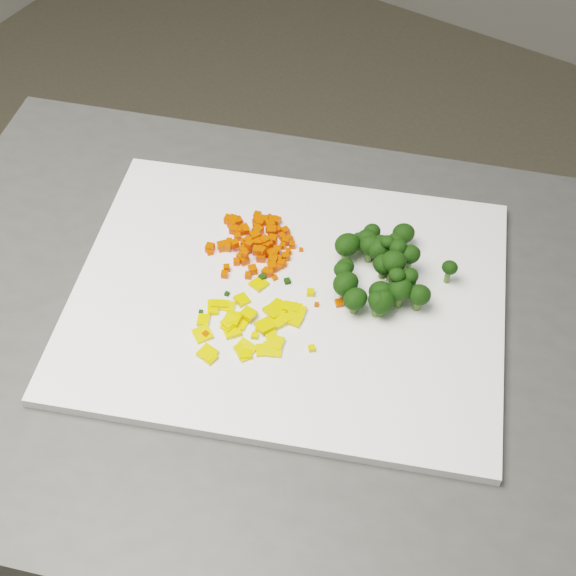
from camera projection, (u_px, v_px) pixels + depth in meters
The scene contains 158 objects.
counter_block at pixel (287, 498), 1.26m from camera, with size 0.93×0.65×0.90m, color #424240.
cutting_board at pixel (288, 297), 0.93m from camera, with size 0.49×0.38×0.01m, color white.
carrot_pile at pixel (252, 240), 0.95m from camera, with size 0.11×0.11×0.03m, color #E63202, non-canonical shape.
pepper_pile at pixel (245, 321), 0.89m from camera, with size 0.13×0.13×0.02m, color yellow, non-canonical shape.
broccoli_pile at pixel (394, 265), 0.91m from camera, with size 0.13×0.13×0.06m, color black, non-canonical shape.
carrot_cube_0 at pixel (270, 218), 0.99m from camera, with size 0.01×0.01×0.01m, color #E63202.
carrot_cube_1 at pixel (281, 264), 0.95m from camera, with size 0.01×0.01×0.01m, color #E63202.
carrot_cube_2 at pixel (285, 231), 0.98m from camera, with size 0.01×0.01×0.01m, color #E63202.
carrot_cube_3 at pixel (237, 262), 0.95m from camera, with size 0.01×0.01×0.01m, color #E63202.
carrot_cube_4 at pixel (248, 241), 0.96m from camera, with size 0.01×0.01×0.01m, color #E63202.
carrot_cube_5 at pixel (266, 272), 0.94m from camera, with size 0.01×0.01×0.01m, color #E63202.
carrot_cube_6 at pixel (253, 270), 0.94m from camera, with size 0.01×0.01×0.01m, color #E63202.
carrot_cube_7 at pixel (264, 244), 0.96m from camera, with size 0.01×0.01×0.01m, color #E63202.
carrot_cube_8 at pixel (271, 227), 0.99m from camera, with size 0.01×0.01×0.01m, color #E63202.
carrot_cube_9 at pixel (273, 261), 0.95m from camera, with size 0.01×0.01×0.01m, color #E63202.
carrot_cube_10 at pixel (264, 220), 0.99m from camera, with size 0.01×0.01×0.01m, color #E63202.
carrot_cube_11 at pixel (292, 245), 0.97m from camera, with size 0.01×0.01×0.01m, color #E63202.
carrot_cube_12 at pixel (261, 251), 0.95m from camera, with size 0.01×0.01×0.01m, color #E63202.
carrot_cube_13 at pixel (269, 244), 0.96m from camera, with size 0.01×0.01×0.01m, color #E63202.
carrot_cube_14 at pixel (258, 231), 0.98m from camera, with size 0.01×0.01×0.01m, color #E63202.
carrot_cube_15 at pixel (267, 245), 0.95m from camera, with size 0.01×0.01×0.01m, color #E63202.
carrot_cube_16 at pixel (258, 221), 0.99m from camera, with size 0.01×0.01×0.01m, color #E63202.
carrot_cube_17 at pixel (276, 221), 0.99m from camera, with size 0.01×0.01×0.01m, color #E63202.
carrot_cube_18 at pixel (235, 244), 0.96m from camera, with size 0.01×0.01×0.01m, color #E63202.
carrot_cube_19 at pixel (274, 254), 0.96m from camera, with size 0.01×0.01×0.01m, color #E63202.
carrot_cube_20 at pixel (286, 257), 0.95m from camera, with size 0.01×0.01×0.01m, color #E63202.
carrot_cube_21 at pixel (229, 220), 0.99m from camera, with size 0.01×0.01×0.01m, color #E63202.
carrot_cube_22 at pixel (241, 257), 0.95m from camera, with size 0.01×0.01×0.01m, color #E63202.
carrot_cube_23 at pixel (261, 257), 0.95m from camera, with size 0.01×0.01×0.01m, color #E63202.
carrot_cube_24 at pixel (255, 236), 0.96m from camera, with size 0.01×0.01×0.01m, color #E63202.
carrot_cube_25 at pixel (272, 231), 0.98m from camera, with size 0.01×0.01×0.01m, color #E63202.
carrot_cube_26 at pixel (283, 246), 0.97m from camera, with size 0.01×0.01×0.01m, color #E63202.
carrot_cube_27 at pixel (260, 232), 0.98m from camera, with size 0.01×0.01×0.01m, color #E63202.
carrot_cube_28 at pixel (288, 252), 0.96m from camera, with size 0.01×0.01×0.01m, color #E63202.
carrot_cube_29 at pixel (245, 254), 0.94m from camera, with size 0.01×0.01×0.01m, color #E63202.
carrot_cube_30 at pixel (284, 263), 0.95m from camera, with size 0.01×0.01×0.01m, color #E63202.
carrot_cube_31 at pixel (249, 244), 0.95m from camera, with size 0.01×0.01×0.01m, color #E63202.
carrot_cube_32 at pixel (234, 220), 0.99m from camera, with size 0.01×0.01×0.01m, color #E63202.
carrot_cube_33 at pixel (270, 254), 0.95m from camera, with size 0.01×0.01×0.01m, color #E63202.
carrot_cube_34 at pixel (228, 246), 0.96m from camera, with size 0.01×0.01×0.01m, color #E63202.
carrot_cube_35 at pixel (258, 243), 0.96m from camera, with size 0.01×0.01×0.01m, color #E63202.
carrot_cube_36 at pixel (244, 260), 0.95m from camera, with size 0.01×0.01×0.01m, color #E63202.
carrot_cube_37 at pixel (245, 250), 0.96m from camera, with size 0.01×0.01×0.01m, color #E63202.
carrot_cube_38 at pixel (210, 248), 0.96m from camera, with size 0.01×0.01×0.01m, color #E63202.
carrot_cube_39 at pixel (260, 242), 0.96m from camera, with size 0.01×0.01×0.01m, color #E63202.
carrot_cube_40 at pixel (278, 230), 0.98m from camera, with size 0.01×0.01×0.01m, color #E63202.
carrot_cube_41 at pixel (248, 275), 0.94m from camera, with size 0.01×0.01×0.01m, color #E63202.
carrot_cube_42 at pixel (229, 241), 0.97m from camera, with size 0.01×0.01×0.01m, color #E63202.
carrot_cube_43 at pixel (277, 251), 0.96m from camera, with size 0.01×0.01×0.01m, color #E63202.
carrot_cube_44 at pixel (269, 272), 0.94m from camera, with size 0.01×0.01×0.01m, color #E63202.
carrot_cube_45 at pixel (228, 244), 0.97m from camera, with size 0.01×0.01×0.01m, color #E63202.
carrot_cube_46 at pixel (278, 259), 0.95m from camera, with size 0.01×0.01×0.01m, color #E63202.
carrot_cube_47 at pixel (274, 242), 0.97m from camera, with size 0.01×0.01×0.01m, color #E63202.
carrot_cube_48 at pixel (246, 231), 0.97m from camera, with size 0.01×0.01×0.01m, color #E63202.
carrot_cube_49 at pixel (233, 223), 0.99m from camera, with size 0.01×0.01×0.01m, color #E63202.
carrot_cube_50 at pixel (255, 232), 0.98m from camera, with size 0.01×0.01×0.01m, color #E63202.
carrot_cube_51 at pixel (257, 216), 1.00m from camera, with size 0.01×0.01×0.01m, color #E63202.
carrot_cube_52 at pixel (227, 268), 0.94m from camera, with size 0.01×0.01×0.01m, color #E63202.
carrot_cube_53 at pixel (282, 237), 0.97m from camera, with size 0.01×0.01×0.01m, color #E63202.
carrot_cube_54 at pixel (234, 230), 0.98m from camera, with size 0.01×0.01×0.01m, color #E63202.
carrot_cube_55 at pixel (244, 243), 0.97m from camera, with size 0.01×0.01×0.01m, color #E63202.
carrot_cube_56 at pixel (260, 223), 0.99m from camera, with size 0.01×0.01×0.01m, color #E63202.
carrot_cube_57 at pixel (222, 246), 0.96m from camera, with size 0.01×0.01×0.01m, color #E63202.
carrot_cube_58 at pixel (263, 242), 0.97m from camera, with size 0.01×0.01×0.01m, color #E63202.
carrot_cube_59 at pixel (238, 221), 0.99m from camera, with size 0.01×0.01×0.01m, color #E63202.
carrot_cube_60 at pixel (272, 240), 0.97m from camera, with size 0.01×0.01×0.01m, color #E63202.
carrot_cube_61 at pixel (270, 229), 0.98m from camera, with size 0.01×0.01×0.01m, color #E63202.
carrot_cube_62 at pixel (254, 242), 0.96m from camera, with size 0.01×0.01×0.01m, color #E63202.
carrot_cube_63 at pixel (237, 237), 0.97m from camera, with size 0.01×0.01×0.01m, color #E63202.
carrot_cube_64 at pixel (289, 239), 0.97m from camera, with size 0.01×0.01×0.01m, color #E63202.
carrot_cube_65 at pixel (229, 222), 0.99m from camera, with size 0.01×0.01×0.01m, color #E63202.
carrot_cube_66 at pixel (257, 251), 0.95m from camera, with size 0.01×0.01×0.01m, color #E63202.
carrot_cube_67 at pixel (272, 267), 0.94m from camera, with size 0.01×0.01×0.01m, color #E63202.
carrot_cube_68 at pixel (274, 255), 0.96m from camera, with size 0.01×0.01×0.01m, color #E63202.
carrot_cube_69 at pixel (252, 244), 0.97m from camera, with size 0.01×0.01×0.01m, color #E63202.
carrot_cube_70 at pixel (225, 274), 0.94m from camera, with size 0.01×0.01×0.01m, color #E63202.
carrot_cube_71 at pixel (245, 229), 0.98m from camera, with size 0.01×0.01×0.01m, color #E63202.
carrot_cube_72 at pixel (270, 225), 0.98m from camera, with size 0.01×0.01×0.01m, color #E63202.
carrot_cube_73 at pixel (240, 232), 0.98m from camera, with size 0.01×0.01×0.01m, color #E63202.
carrot_cube_74 at pixel (257, 226), 0.99m from camera, with size 0.01×0.01×0.01m, color #E63202.
carrot_cube_75 at pixel (238, 231), 0.98m from camera, with size 0.01×0.01×0.01m, color #E63202.
carrot_cube_76 at pixel (210, 251), 0.96m from camera, with size 0.01×0.01×0.01m, color #E63202.
carrot_cube_77 at pixel (285, 241), 0.97m from camera, with size 0.01×0.01×0.01m, color #E63202.
carrot_cube_78 at pixel (278, 267), 0.94m from camera, with size 0.01×0.01×0.01m, color #E63202.
carrot_cube_79 at pixel (265, 241), 0.96m from camera, with size 0.01×0.01×0.01m, color #E63202.
pepper_chunk_0 at pixel (274, 311), 0.90m from camera, with size 0.02×0.02×0.00m, color yellow.
pepper_chunk_1 at pixel (245, 353), 0.87m from camera, with size 0.01×0.01×0.00m, color yellow.
pepper_chunk_2 at pixel (232, 330), 0.89m from camera, with size 0.02×0.02×0.00m, color yellow.
pepper_chunk_3 at pixel (272, 350), 0.87m from camera, with size 0.02×0.02×0.00m, color yellow.
pepper_chunk_4 at pixel (208, 356), 0.86m from camera, with size 0.02×0.01×0.00m, color yellow.
pepper_chunk_5 at pixel (231, 325), 0.89m from camera, with size 0.02×0.01×0.01m, color yellow.
pepper_chunk_6 at pixel (233, 318), 0.89m from camera, with size 0.02×0.02×0.00m, color yellow.
pepper_chunk_7 at pixel (292, 308), 0.91m from camera, with size 0.02×0.01×0.01m, color yellow.
pepper_chunk_8 at pixel (203, 334), 0.88m from camera, with size 0.02×0.02×0.00m, color yellow.
pepper_chunk_9 at pixel (213, 307), 0.91m from camera, with size 0.02×0.01×0.00m, color yellow.
pepper_chunk_10 at pixel (293, 320), 0.89m from camera, with size 0.02×0.01×0.01m, color yellow.
pepper_chunk_11 at pixel (262, 350), 0.87m from camera, with size 0.01×0.02×0.00m, color yellow.
pepper_chunk_12 at pixel (295, 311), 0.90m from camera, with size 0.02×0.02×0.00m, color yellow.
pepper_chunk_13 at pixel (280, 321), 0.89m from camera, with size 0.02×0.02×0.01m, color yellow.
pepper_chunk_14 at pixel (243, 352), 0.87m from camera, with size 0.02×0.01×0.00m, color yellow.
pepper_chunk_15 at pixel (297, 312), 0.90m from camera, with size 0.02×0.02×0.00m, color yellow.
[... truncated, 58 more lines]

